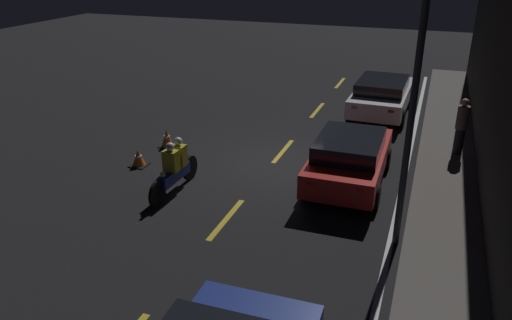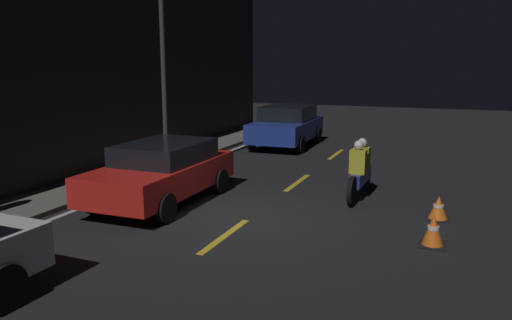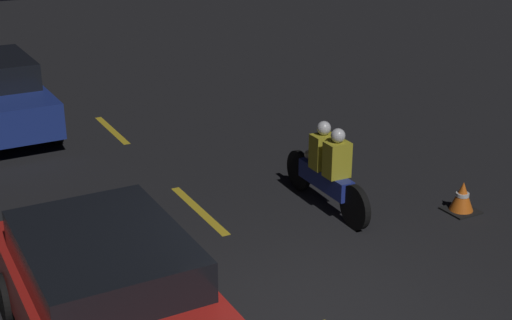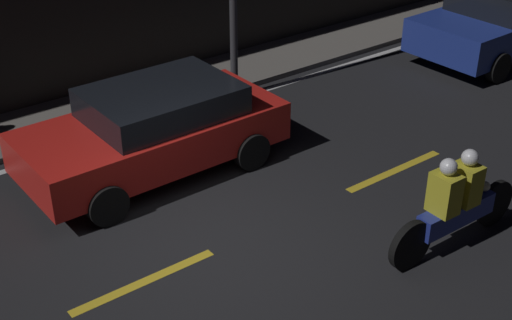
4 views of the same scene
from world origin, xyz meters
name	(u,v)px [view 3 (image 3 of 4)]	position (x,y,z in m)	size (l,w,h in m)	color
lane_dash_d	(199,210)	(3.50, 0.00, 0.00)	(2.00, 0.14, 0.01)	gold
lane_dash_e	(112,130)	(8.00, 0.00, 0.00)	(2.00, 0.14, 0.01)	gold
taxi_red	(111,295)	(0.55, 2.31, 0.73)	(4.07, 1.96, 1.37)	red
motorcycle	(328,170)	(2.59, -1.80, 0.66)	(2.34, 0.38, 1.41)	black
traffic_cone_mid	(462,197)	(1.51, -3.61, 0.24)	(0.49, 0.49, 0.50)	black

